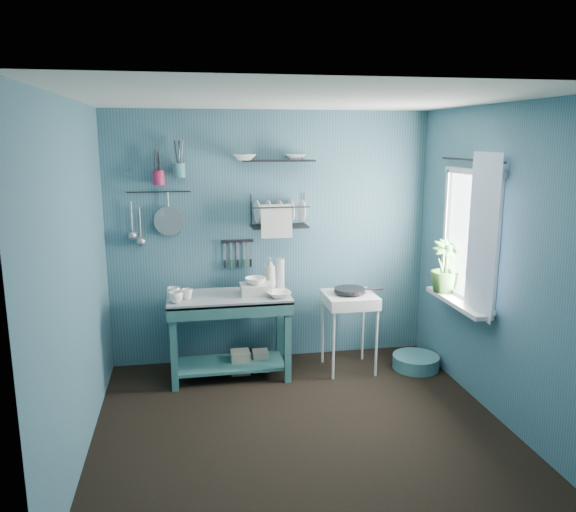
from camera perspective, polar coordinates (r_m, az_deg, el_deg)
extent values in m
plane|color=black|center=(4.63, 1.34, -16.94)|extent=(3.20, 3.20, 0.00)
plane|color=silver|center=(4.06, 1.52, 15.67)|extent=(3.20, 3.20, 0.00)
plane|color=#325867|center=(5.62, -1.70, 1.83)|extent=(3.20, 0.00, 3.20)
plane|color=#325867|center=(2.78, 7.81, -8.91)|extent=(3.20, 0.00, 3.20)
plane|color=#325867|center=(4.16, -20.72, -2.55)|extent=(0.00, 3.00, 3.00)
plane|color=#325867|center=(4.76, 20.66, -0.80)|extent=(0.00, 3.00, 3.00)
cube|color=#2E6260|center=(5.38, -5.94, -8.08)|extent=(1.22, 0.78, 0.80)
imported|color=white|center=(5.08, -11.33, -4.15)|extent=(0.12, 0.12, 0.10)
imported|color=white|center=(5.17, -10.21, -3.82)|extent=(0.14, 0.14, 0.09)
imported|color=white|center=(5.23, -11.53, -3.67)|extent=(0.17, 0.17, 0.10)
cube|color=beige|center=(5.25, -3.30, -3.39)|extent=(0.28, 0.22, 0.10)
imported|color=white|center=(5.23, -3.32, -2.54)|extent=(0.19, 0.19, 0.06)
imported|color=beige|center=(5.45, -1.83, -1.70)|extent=(0.11, 0.12, 0.30)
cylinder|color=#A5B4B8|center=(5.49, -0.83, -1.70)|extent=(0.09, 0.09, 0.28)
imported|color=white|center=(5.16, -0.91, -3.91)|extent=(0.22, 0.22, 0.05)
cube|color=silver|center=(5.54, 6.20, -7.66)|extent=(0.55, 0.55, 0.77)
cylinder|color=black|center=(5.42, 6.30, -3.46)|extent=(0.30, 0.30, 0.03)
cube|color=black|center=(5.55, -5.17, 1.49)|extent=(0.32, 0.03, 0.03)
cube|color=black|center=(5.46, -0.87, 4.59)|extent=(0.57, 0.30, 0.32)
cube|color=black|center=(5.45, -0.91, 9.65)|extent=(0.72, 0.27, 0.01)
imported|color=white|center=(5.40, -4.49, 9.77)|extent=(0.24, 0.24, 0.06)
imported|color=white|center=(5.47, 0.76, 10.20)|extent=(0.23, 0.23, 0.05)
cylinder|color=#9E1D41|center=(5.40, -13.01, 7.76)|extent=(0.11, 0.11, 0.13)
cylinder|color=#387575|center=(5.40, -10.98, 8.55)|extent=(0.11, 0.11, 0.13)
cylinder|color=gray|center=(5.47, -12.01, 3.51)|extent=(0.28, 0.03, 0.28)
cylinder|color=gray|center=(5.50, -15.61, 3.82)|extent=(0.01, 0.01, 0.30)
cylinder|color=gray|center=(5.50, -14.80, 3.21)|extent=(0.01, 0.01, 0.30)
cylinder|color=black|center=(5.47, -13.00, 6.36)|extent=(0.60, 0.01, 0.01)
plane|color=white|center=(5.10, 18.07, 1.92)|extent=(0.00, 1.10, 1.10)
cube|color=silver|center=(5.19, 16.82, -4.52)|extent=(0.16, 0.95, 0.04)
plane|color=white|center=(4.81, 19.10, 1.87)|extent=(0.00, 1.35, 1.35)
cylinder|color=black|center=(5.02, 18.09, 9.24)|extent=(0.02, 1.05, 0.02)
imported|color=#305D25|center=(5.37, 15.66, -1.02)|extent=(0.29, 0.29, 0.49)
cube|color=gray|center=(5.54, -4.87, -10.68)|extent=(0.18, 0.18, 0.22)
cube|color=gray|center=(5.59, -2.82, -10.54)|extent=(0.15, 0.15, 0.20)
cylinder|color=teal|center=(5.78, 12.85, -10.44)|extent=(0.46, 0.46, 0.13)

